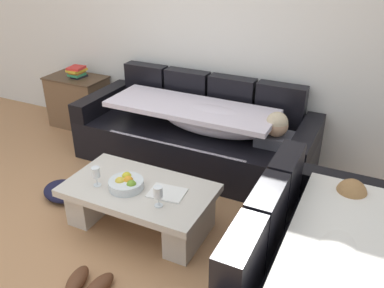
% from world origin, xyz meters
% --- Properties ---
extents(ground_plane, '(14.00, 14.00, 0.00)m').
position_xyz_m(ground_plane, '(0.00, 0.00, 0.00)').
color(ground_plane, '#B27D51').
extents(back_wall, '(9.00, 0.10, 2.70)m').
position_xyz_m(back_wall, '(0.00, 2.15, 1.35)').
color(back_wall, silver).
rests_on(back_wall, ground_plane).
extents(couch_along_wall, '(2.45, 0.92, 0.88)m').
position_xyz_m(couch_along_wall, '(0.25, 1.63, 0.33)').
color(couch_along_wall, black).
rests_on(couch_along_wall, ground_plane).
extents(couch_near_window, '(0.92, 1.72, 0.88)m').
position_xyz_m(couch_near_window, '(1.74, 0.15, 0.33)').
color(couch_near_window, black).
rests_on(couch_near_window, ground_plane).
extents(coffee_table, '(1.20, 0.68, 0.38)m').
position_xyz_m(coffee_table, '(0.26, 0.46, 0.24)').
color(coffee_table, beige).
rests_on(coffee_table, ground_plane).
extents(fruit_bowl, '(0.28, 0.28, 0.10)m').
position_xyz_m(fruit_bowl, '(0.18, 0.41, 0.42)').
color(fruit_bowl, silver).
rests_on(fruit_bowl, coffee_table).
extents(wine_glass_near_left, '(0.07, 0.07, 0.17)m').
position_xyz_m(wine_glass_near_left, '(-0.05, 0.34, 0.50)').
color(wine_glass_near_left, silver).
rests_on(wine_glass_near_left, coffee_table).
extents(wine_glass_near_right, '(0.07, 0.07, 0.17)m').
position_xyz_m(wine_glass_near_right, '(0.54, 0.31, 0.50)').
color(wine_glass_near_right, silver).
rests_on(wine_glass_near_right, coffee_table).
extents(open_magazine, '(0.30, 0.24, 0.01)m').
position_xyz_m(open_magazine, '(0.51, 0.48, 0.39)').
color(open_magazine, white).
rests_on(open_magazine, coffee_table).
extents(side_cabinet, '(0.72, 0.44, 0.64)m').
position_xyz_m(side_cabinet, '(-1.52, 1.85, 0.32)').
color(side_cabinet, brown).
rests_on(side_cabinet, ground_plane).
extents(book_stack_on_cabinet, '(0.19, 0.22, 0.14)m').
position_xyz_m(book_stack_on_cabinet, '(-1.48, 1.85, 0.71)').
color(book_stack_on_cabinet, black).
rests_on(book_stack_on_cabinet, side_cabinet).
extents(pair_of_shoes, '(0.33, 0.31, 0.09)m').
position_xyz_m(pair_of_shoes, '(0.31, -0.28, 0.04)').
color(pair_of_shoes, '#59331E').
rests_on(pair_of_shoes, ground_plane).
extents(crumpled_garment, '(0.48, 0.43, 0.12)m').
position_xyz_m(crumpled_garment, '(-0.62, 0.50, 0.06)').
color(crumpled_garment, '#191933').
rests_on(crumpled_garment, ground_plane).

